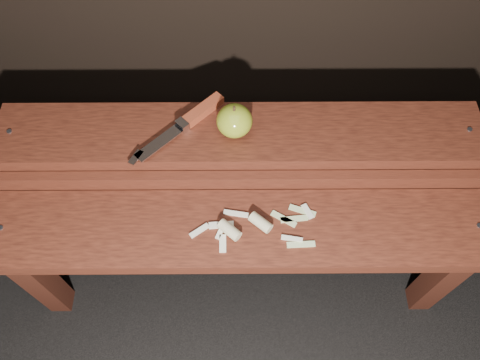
{
  "coord_description": "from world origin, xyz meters",
  "views": [
    {
      "loc": [
        -0.0,
        -0.52,
        1.41
      ],
      "look_at": [
        0.0,
        0.06,
        0.45
      ],
      "focal_mm": 35.0,
      "sensor_mm": 36.0,
      "label": 1
    }
  ],
  "objects_px": {
    "apple": "(234,121)",
    "bench_rear_tier": "(240,152)",
    "knife": "(192,118)",
    "bench_front_tier": "(240,243)"
  },
  "relations": [
    {
      "from": "apple",
      "to": "bench_rear_tier",
      "type": "bearing_deg",
      "value": -18.88
    },
    {
      "from": "apple",
      "to": "knife",
      "type": "bearing_deg",
      "value": 163.91
    },
    {
      "from": "apple",
      "to": "knife",
      "type": "height_order",
      "value": "apple"
    },
    {
      "from": "bench_front_tier",
      "to": "knife",
      "type": "bearing_deg",
      "value": 114.0
    },
    {
      "from": "bench_front_tier",
      "to": "bench_rear_tier",
      "type": "height_order",
      "value": "bench_rear_tier"
    },
    {
      "from": "apple",
      "to": "knife",
      "type": "xyz_separation_m",
      "value": [
        -0.1,
        0.03,
        -0.03
      ]
    },
    {
      "from": "bench_rear_tier",
      "to": "apple",
      "type": "xyz_separation_m",
      "value": [
        -0.01,
        0.0,
        0.12
      ]
    },
    {
      "from": "bench_front_tier",
      "to": "bench_rear_tier",
      "type": "relative_size",
      "value": 1.0
    },
    {
      "from": "bench_front_tier",
      "to": "knife",
      "type": "height_order",
      "value": "knife"
    },
    {
      "from": "bench_front_tier",
      "to": "knife",
      "type": "distance_m",
      "value": 0.33
    }
  ]
}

